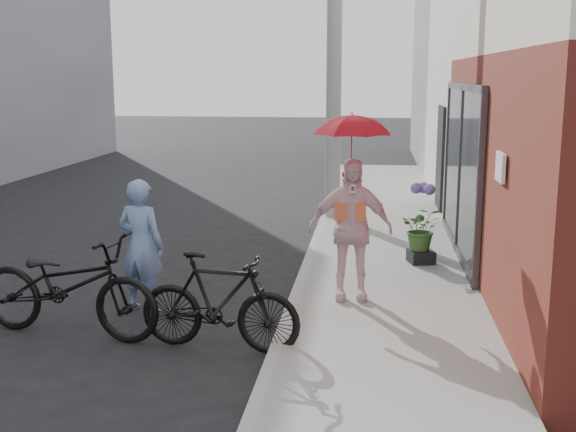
% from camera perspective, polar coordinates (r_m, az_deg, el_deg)
% --- Properties ---
extents(ground, '(80.00, 80.00, 0.00)m').
position_cam_1_polar(ground, '(8.11, -6.93, -8.83)').
color(ground, black).
rests_on(ground, ground).
extents(sidewalk, '(2.20, 24.00, 0.12)m').
position_cam_1_polar(sidewalk, '(9.78, 8.00, -5.00)').
color(sidewalk, gray).
rests_on(sidewalk, ground).
extents(curb, '(0.12, 24.00, 0.12)m').
position_cam_1_polar(curb, '(9.82, 1.19, -4.82)').
color(curb, '#9E9E99').
rests_on(curb, ground).
extents(east_building_far, '(8.00, 8.00, 7.00)m').
position_cam_1_polar(east_building_far, '(24.01, 20.15, 12.24)').
color(east_building_far, slate).
rests_on(east_building_far, ground).
extents(utility_pole, '(0.28, 0.28, 7.00)m').
position_cam_1_polar(utility_pole, '(13.44, 3.69, 14.27)').
color(utility_pole, '#9E9E99').
rests_on(utility_pole, ground).
extents(officer, '(0.65, 0.50, 1.58)m').
position_cam_1_polar(officer, '(8.61, -11.52, -2.32)').
color(officer, '#6D8AC2').
rests_on(officer, ground).
extents(bike_left, '(2.22, 1.09, 1.12)m').
position_cam_1_polar(bike_left, '(8.03, -17.01, -5.27)').
color(bike_left, black).
rests_on(bike_left, ground).
extents(bike_right, '(1.73, 0.69, 1.01)m').
position_cam_1_polar(bike_right, '(7.35, -5.46, -6.78)').
color(bike_right, black).
rests_on(bike_right, ground).
extents(kimono_woman, '(1.02, 0.50, 1.69)m').
position_cam_1_polar(kimono_woman, '(8.52, 4.93, -1.05)').
color(kimono_woman, silver).
rests_on(kimono_woman, sidewalk).
extents(parasol, '(0.89, 0.89, 0.78)m').
position_cam_1_polar(parasol, '(8.35, 5.07, 7.27)').
color(parasol, red).
rests_on(parasol, kimono_woman).
extents(planter, '(0.42, 0.42, 0.18)m').
position_cam_1_polar(planter, '(10.46, 10.46, -3.17)').
color(planter, black).
rests_on(planter, sidewalk).
extents(potted_plant, '(0.57, 0.50, 0.63)m').
position_cam_1_polar(potted_plant, '(10.37, 10.54, -0.99)').
color(potted_plant, '#345B24').
rests_on(potted_plant, planter).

